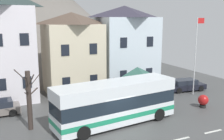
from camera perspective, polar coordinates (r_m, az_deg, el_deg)
ground_plane at (r=19.80m, az=2.24°, el=-13.13°), size 40.00×60.00×0.07m
townhouse_01 at (r=29.04m, az=-8.54°, el=3.65°), size 5.82×5.27×8.73m
townhouse_02 at (r=31.80m, az=2.66°, el=5.14°), size 6.58×6.21×9.52m
hilltop_castle at (r=49.33m, az=-16.48°, el=11.92°), size 39.07×39.07×23.75m
transit_bus at (r=20.46m, az=0.80°, el=-7.16°), size 10.08×3.76×3.33m
bus_shelter at (r=24.78m, az=5.47°, el=-0.78°), size 3.60×3.60×3.64m
parked_car_01 at (r=31.06m, az=15.61°, el=-3.14°), size 4.45×2.26×1.31m
parked_car_02 at (r=27.42m, az=6.18°, el=-4.68°), size 4.01×2.17×1.31m
pedestrian_00 at (r=24.42m, az=7.05°, el=-6.11°), size 0.35×0.35×1.54m
pedestrian_01 at (r=24.91m, az=8.87°, el=-5.85°), size 0.33×0.38×1.66m
pedestrian_02 at (r=25.07m, az=12.30°, el=-5.95°), size 0.35×0.30×1.58m
public_bench at (r=26.38m, az=0.26°, el=-5.64°), size 1.72×0.48×0.87m
flagpole at (r=29.07m, az=17.73°, el=3.87°), size 0.95×0.10×8.19m
harbour_buoy at (r=25.77m, az=19.11°, el=-6.24°), size 0.95×0.95×1.20m
bare_tree_02 at (r=20.17m, az=-17.48°, el=-6.12°), size 1.86×1.30×4.69m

